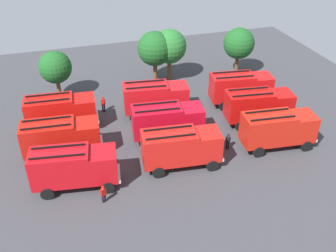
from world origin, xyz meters
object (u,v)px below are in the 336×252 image
(fire_truck_6, at_px, (61,111))
(traffic_cone_1, at_px, (246,90))
(fire_truck_3, at_px, (61,137))
(fire_truck_4, at_px, (167,120))
(firefighter_4, at_px, (103,194))
(tree_1, at_px, (155,49))
(fire_truck_7, at_px, (155,97))
(tree_2, at_px, (169,47))
(tree_0, at_px, (55,67))
(fire_truck_5, at_px, (258,105))
(fire_truck_1, at_px, (181,147))
(fire_truck_2, at_px, (278,128))
(fire_truck_8, at_px, (241,87))
(tree_3, at_px, (239,44))
(firefighter_2, at_px, (87,128))
(firefighter_1, at_px, (228,141))
(firefighter_3, at_px, (103,103))
(fire_truck_0, at_px, (74,166))
(firefighter_0, at_px, (56,166))
(traffic_cone_0, at_px, (83,136))

(fire_truck_6, distance_m, traffic_cone_1, 22.30)
(fire_truck_3, relative_size, fire_truck_4, 0.99)
(firefighter_4, height_order, tree_1, tree_1)
(fire_truck_7, bearing_deg, tree_2, 70.37)
(tree_0, relative_size, traffic_cone_1, 9.71)
(tree_0, bearing_deg, fire_truck_5, -30.93)
(fire_truck_5, height_order, traffic_cone_1, fire_truck_5)
(fire_truck_1, distance_m, fire_truck_4, 4.61)
(fire_truck_1, xyz_separation_m, fire_truck_2, (9.83, 0.15, 0.00))
(fire_truck_3, relative_size, fire_truck_7, 0.99)
(fire_truck_6, distance_m, fire_truck_8, 20.12)
(traffic_cone_1, bearing_deg, tree_3, 76.78)
(fire_truck_7, height_order, firefighter_2, fire_truck_7)
(fire_truck_1, bearing_deg, tree_2, 81.80)
(fire_truck_3, height_order, firefighter_2, fire_truck_3)
(firefighter_1, height_order, firefighter_3, firefighter_3)
(fire_truck_7, bearing_deg, fire_truck_5, -18.85)
(fire_truck_3, distance_m, firefighter_4, 7.93)
(fire_truck_0, height_order, fire_truck_1, same)
(fire_truck_7, distance_m, firefighter_3, 6.03)
(fire_truck_0, relative_size, firefighter_1, 4.53)
(firefighter_3, bearing_deg, firefighter_4, -163.07)
(fire_truck_8, relative_size, tree_3, 1.19)
(firefighter_0, height_order, tree_0, tree_0)
(fire_truck_6, distance_m, firefighter_4, 12.52)
(firefighter_1, bearing_deg, fire_truck_3, -48.02)
(tree_1, bearing_deg, firefighter_3, -143.26)
(firefighter_0, height_order, tree_2, tree_2)
(fire_truck_7, bearing_deg, traffic_cone_0, -155.76)
(fire_truck_1, distance_m, fire_truck_6, 13.72)
(tree_2, bearing_deg, fire_truck_2, -72.80)
(fire_truck_0, xyz_separation_m, firefighter_3, (4.19, 11.94, -1.12))
(fire_truck_8, bearing_deg, fire_truck_4, -148.63)
(fire_truck_6, bearing_deg, traffic_cone_1, 8.79)
(fire_truck_4, xyz_separation_m, firefighter_1, (5.09, -3.41, -1.24))
(fire_truck_0, bearing_deg, traffic_cone_0, 87.31)
(traffic_cone_1, bearing_deg, firefighter_2, -168.52)
(fire_truck_8, bearing_deg, traffic_cone_0, -166.05)
(tree_3, xyz_separation_m, traffic_cone_1, (-1.27, -5.41, -3.92))
(firefighter_1, bearing_deg, fire_truck_8, -157.74)
(firefighter_3, relative_size, tree_3, 0.29)
(firefighter_2, height_order, tree_3, tree_3)
(tree_0, height_order, traffic_cone_1, tree_0)
(fire_truck_6, xyz_separation_m, firefighter_0, (-1.04, -7.49, -1.20))
(fire_truck_6, xyz_separation_m, tree_2, (14.21, 8.14, 2.36))
(firefighter_3, relative_size, tree_2, 0.27)
(firefighter_0, relative_size, tree_3, 0.27)
(fire_truck_1, distance_m, traffic_cone_0, 10.80)
(fire_truck_1, bearing_deg, fire_truck_6, 141.43)
(fire_truck_6, relative_size, tree_1, 1.10)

